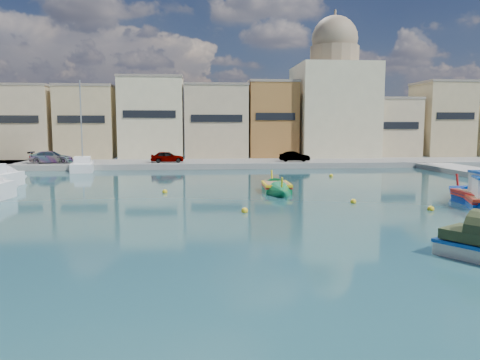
# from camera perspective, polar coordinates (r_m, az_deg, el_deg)

# --- Properties ---
(ground) EXTENTS (160.00, 160.00, 0.00)m
(ground) POSITION_cam_1_polar(r_m,az_deg,el_deg) (23.67, 15.21, -4.89)
(ground) COLOR #122E38
(ground) RESTS_ON ground
(north_quay) EXTENTS (80.00, 8.00, 0.60)m
(north_quay) POSITION_cam_1_polar(r_m,az_deg,el_deg) (54.51, 3.40, 2.05)
(north_quay) COLOR gray
(north_quay) RESTS_ON ground
(north_townhouses) EXTENTS (83.20, 7.87, 10.19)m
(north_townhouses) POSITION_cam_1_polar(r_m,az_deg,el_deg) (62.87, 8.48, 6.88)
(north_townhouses) COLOR tan
(north_townhouses) RESTS_ON ground
(church_block) EXTENTS (10.00, 10.00, 19.10)m
(church_block) POSITION_cam_1_polar(r_m,az_deg,el_deg) (64.46, 11.31, 9.85)
(church_block) COLOR beige
(church_block) RESTS_ON ground
(parked_cars) EXTENTS (30.81, 1.93, 1.31)m
(parked_cars) POSITION_cam_1_polar(r_m,az_deg,el_deg) (52.69, -12.11, 2.77)
(parked_cars) COLOR #4C1919
(parked_cars) RESTS_ON north_quay
(luzzu_green) EXTENTS (1.99, 7.08, 2.22)m
(luzzu_green) POSITION_cam_1_polar(r_m,az_deg,el_deg) (33.14, 4.46, -1.02)
(luzzu_green) COLOR #0B773C
(luzzu_green) RESTS_ON ground
(yacht_north) EXTENTS (3.34, 7.73, 10.00)m
(yacht_north) POSITION_cam_1_polar(r_m,az_deg,el_deg) (52.32, -18.52, 1.63)
(yacht_north) COLOR white
(yacht_north) RESTS_ON ground
(yacht_midnorth) EXTENTS (4.01, 8.86, 12.12)m
(yacht_midnorth) POSITION_cam_1_polar(r_m,az_deg,el_deg) (40.59, -27.10, 0.02)
(yacht_midnorth) COLOR white
(yacht_midnorth) RESTS_ON ground
(mooring_buoys) EXTENTS (22.75, 26.91, 0.36)m
(mooring_buoys) POSITION_cam_1_polar(r_m,az_deg,el_deg) (29.18, 14.21, -2.55)
(mooring_buoys) COLOR yellow
(mooring_buoys) RESTS_ON ground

